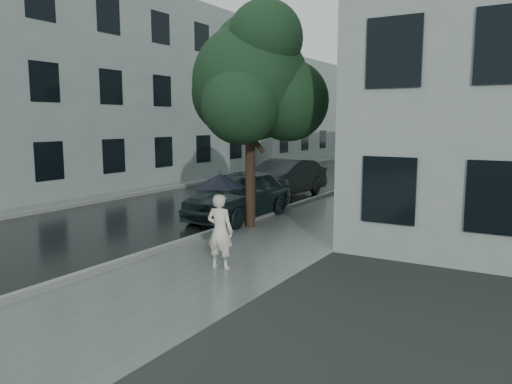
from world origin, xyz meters
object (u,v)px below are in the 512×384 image
Objects in this scene: lamp_post at (354,127)px; car_near at (239,194)px; pedestrian at (220,231)px; street_tree at (253,81)px; car_far at (283,178)px.

lamp_post is 1.10× the size of car_near.
car_near is at bearing -110.25° from lamp_post.
lamp_post reaches higher than pedestrian.
lamp_post is 8.34m from car_near.
street_tree is 1.40× the size of car_near.
street_tree is 8.94m from lamp_post.
lamp_post is at bearing 89.89° from street_tree.
car_near is at bearing -66.96° from pedestrian.
pedestrian is 0.35× the size of car_near.
pedestrian is 0.25× the size of street_tree.
car_far is at bearing -75.14° from pedestrian.
car_near is (-1.00, -8.01, -2.09)m from lamp_post.
street_tree reaches higher than car_near.
lamp_post is at bearing 82.47° from car_near.
street_tree reaches higher than pedestrian.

